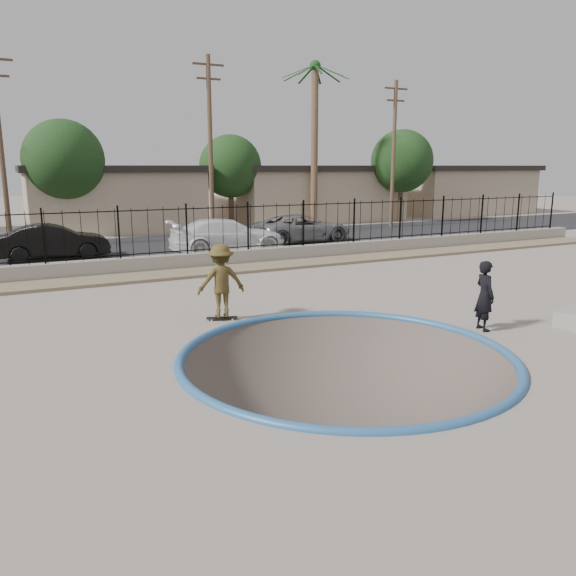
# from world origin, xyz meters

# --- Properties ---
(ground) EXTENTS (120.00, 120.00, 2.20)m
(ground) POSITION_xyz_m (0.00, 12.00, -1.10)
(ground) COLOR gray
(ground) RESTS_ON ground
(bowl_pit) EXTENTS (6.84, 6.84, 1.80)m
(bowl_pit) POSITION_xyz_m (0.00, -1.00, 0.00)
(bowl_pit) COLOR #493E38
(bowl_pit) RESTS_ON ground
(coping_ring) EXTENTS (7.04, 7.04, 0.20)m
(coping_ring) POSITION_xyz_m (0.00, -1.00, 0.00)
(coping_ring) COLOR #2D5F92
(coping_ring) RESTS_ON ground
(rock_strip) EXTENTS (42.00, 1.60, 0.11)m
(rock_strip) POSITION_xyz_m (0.00, 9.20, 0.06)
(rock_strip) COLOR #857157
(rock_strip) RESTS_ON ground
(retaining_wall) EXTENTS (42.00, 0.45, 0.60)m
(retaining_wall) POSITION_xyz_m (0.00, 10.30, 0.30)
(retaining_wall) COLOR #A1988E
(retaining_wall) RESTS_ON ground
(fence) EXTENTS (40.00, 0.04, 1.80)m
(fence) POSITION_xyz_m (0.00, 10.30, 1.50)
(fence) COLOR black
(fence) RESTS_ON retaining_wall
(street) EXTENTS (90.00, 8.00, 0.04)m
(street) POSITION_xyz_m (0.00, 17.00, 0.02)
(street) COLOR black
(street) RESTS_ON ground
(house_center) EXTENTS (10.60, 8.60, 3.90)m
(house_center) POSITION_xyz_m (0.00, 26.50, 1.97)
(house_center) COLOR tan
(house_center) RESTS_ON ground
(house_east) EXTENTS (12.60, 8.60, 3.90)m
(house_east) POSITION_xyz_m (14.00, 26.50, 1.97)
(house_east) COLOR tan
(house_east) RESTS_ON ground
(house_east_far) EXTENTS (11.60, 8.60, 3.90)m
(house_east_far) POSITION_xyz_m (28.00, 26.50, 1.97)
(house_east_far) COLOR tan
(house_east_far) RESTS_ON ground
(palm_right) EXTENTS (2.30, 2.30, 10.30)m
(palm_right) POSITION_xyz_m (12.00, 22.00, 7.33)
(palm_right) COLOR brown
(palm_right) RESTS_ON ground
(utility_pole_left) EXTENTS (1.70, 0.24, 9.00)m
(utility_pole_left) POSITION_xyz_m (-6.00, 19.00, 4.70)
(utility_pole_left) COLOR #473323
(utility_pole_left) RESTS_ON ground
(utility_pole_mid) EXTENTS (1.70, 0.24, 9.50)m
(utility_pole_mid) POSITION_xyz_m (4.00, 19.00, 4.96)
(utility_pole_mid) COLOR #473323
(utility_pole_mid) RESTS_ON ground
(utility_pole_right) EXTENTS (1.70, 0.24, 9.00)m
(utility_pole_right) POSITION_xyz_m (16.00, 19.00, 4.70)
(utility_pole_right) COLOR #473323
(utility_pole_right) RESTS_ON ground
(street_tree_left) EXTENTS (4.32, 4.32, 6.36)m
(street_tree_left) POSITION_xyz_m (-3.00, 23.00, 4.19)
(street_tree_left) COLOR #473323
(street_tree_left) RESTS_ON ground
(street_tree_mid) EXTENTS (3.96, 3.96, 5.83)m
(street_tree_mid) POSITION_xyz_m (7.00, 24.00, 3.84)
(street_tree_mid) COLOR #473323
(street_tree_mid) RESTS_ON ground
(street_tree_right) EXTENTS (4.32, 4.32, 6.36)m
(street_tree_right) POSITION_xyz_m (19.00, 22.00, 4.19)
(street_tree_right) COLOR #473323
(street_tree_right) RESTS_ON ground
(skater) EXTENTS (1.29, 0.84, 1.87)m
(skater) POSITION_xyz_m (-1.33, 2.85, 0.93)
(skater) COLOR brown
(skater) RESTS_ON ground
(skateboard) EXTENTS (0.81, 0.44, 0.07)m
(skateboard) POSITION_xyz_m (-1.33, 2.85, 0.06)
(skateboard) COLOR black
(skateboard) RESTS_ON ground
(videographer) EXTENTS (0.53, 0.69, 1.69)m
(videographer) POSITION_xyz_m (4.00, -0.80, 0.85)
(videographer) COLOR black
(videographer) RESTS_ON ground
(car_b) EXTENTS (4.45, 1.63, 1.45)m
(car_b) POSITION_xyz_m (-4.39, 15.00, 0.76)
(car_b) COLOR black
(car_b) RESTS_ON street
(car_c) EXTENTS (5.41, 2.60, 1.52)m
(car_c) POSITION_xyz_m (2.78, 13.40, 0.80)
(car_c) COLOR white
(car_c) RESTS_ON street
(car_d) EXTENTS (5.25, 2.64, 1.43)m
(car_d) POSITION_xyz_m (7.42, 15.00, 0.75)
(car_d) COLOR gray
(car_d) RESTS_ON street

